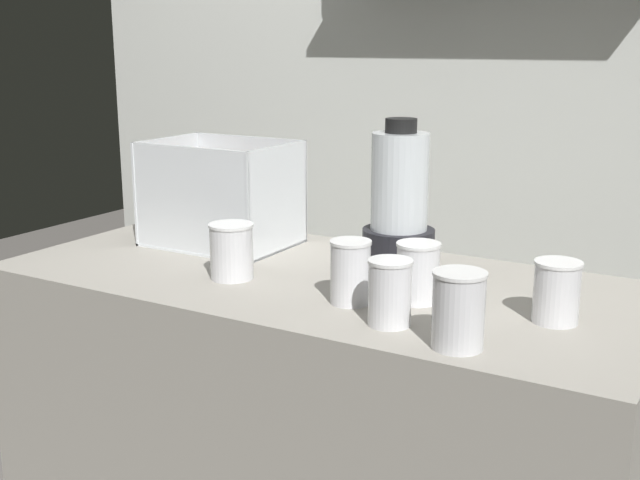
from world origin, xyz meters
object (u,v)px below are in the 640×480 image
Objects in this scene: juice_cup_carrot_middle at (418,276)px; juice_cup_beet_far_right at (458,313)px; carrot_display_bin at (219,212)px; juice_cup_pomegranate_left at (350,274)px; juice_cup_beet_rightmost at (556,294)px; juice_cup_carrot_right at (390,295)px; juice_cup_orange_far_left at (232,254)px; blender_pitcher at (399,212)px.

juice_cup_beet_far_right is at bearing -50.81° from juice_cup_carrot_middle.
carrot_display_bin reaches higher than juice_cup_beet_far_right.
juice_cup_pomegranate_left is 0.13m from juice_cup_carrot_middle.
juice_cup_pomegranate_left is (0.51, -0.25, -0.02)m from carrot_display_bin.
juice_cup_beet_far_right is at bearing -25.49° from carrot_display_bin.
carrot_display_bin reaches higher than juice_cup_beet_rightmost.
juice_cup_carrot_middle is at bearing 93.79° from juice_cup_carrot_right.
juice_cup_pomegranate_left is at bearing -3.69° from juice_cup_orange_far_left.
juice_cup_orange_far_left is 0.43m from juice_cup_carrot_right.
juice_cup_orange_far_left is 0.58m from juice_cup_beet_far_right.
carrot_display_bin is 0.56m from juice_cup_pomegranate_left.
juice_cup_orange_far_left is at bearing 166.43° from juice_cup_beet_far_right.
juice_cup_beet_far_right reaches higher than juice_cup_beet_rightmost.
carrot_display_bin is at bearing 169.65° from juice_cup_beet_rightmost.
juice_cup_carrot_middle is 0.24m from juice_cup_beet_far_right.
juice_cup_carrot_middle is at bearing 129.19° from juice_cup_beet_far_right.
juice_cup_beet_far_right is (0.14, -0.04, 0.00)m from juice_cup_carrot_right.
juice_cup_beet_rightmost is (0.11, 0.21, -0.01)m from juice_cup_beet_far_right.
juice_cup_pomegranate_left is 1.09× the size of juice_cup_beet_rightmost.
juice_cup_beet_far_right is at bearing -16.53° from juice_cup_carrot_right.
carrot_display_bin is at bearing 177.44° from blender_pitcher.
juice_cup_carrot_middle is (0.41, 0.05, 0.00)m from juice_cup_orange_far_left.
juice_cup_beet_far_right reaches higher than juice_cup_orange_far_left.
juice_cup_beet_rightmost is (0.67, 0.07, -0.00)m from juice_cup_orange_far_left.
juice_cup_carrot_right is at bearing -86.21° from juice_cup_carrot_middle.
juice_cup_carrot_middle is 0.98× the size of juice_cup_carrot_right.
blender_pitcher is 2.86× the size of juice_cup_carrot_middle.
juice_cup_pomegranate_left is (0.30, -0.02, 0.01)m from juice_cup_orange_far_left.
juice_cup_orange_far_left reaches higher than juice_cup_beet_rightmost.
juice_cup_carrot_right is 1.06× the size of juice_cup_beet_rightmost.
juice_cup_beet_rightmost is at bearing 62.45° from juice_cup_beet_far_right.
juice_cup_orange_far_left is at bearing -144.42° from blender_pitcher.
blender_pitcher is at bearing 159.88° from juice_cup_beet_rightmost.
juice_cup_beet_far_right reaches higher than juice_cup_pomegranate_left.
carrot_display_bin is 0.31m from juice_cup_orange_far_left.
juice_cup_carrot_middle is 0.90× the size of juice_cup_beet_far_right.
juice_cup_carrot_middle reaches higher than juice_cup_beet_rightmost.
carrot_display_bin is 2.88× the size of juice_cup_orange_far_left.
juice_cup_orange_far_left is 1.01× the size of juice_cup_carrot_middle.
juice_cup_beet_far_right is at bearing -23.80° from juice_cup_pomegranate_left.
carrot_display_bin is 2.92× the size of juice_cup_carrot_middle.
juice_cup_beet_far_right is (0.77, -0.37, -0.02)m from carrot_display_bin.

